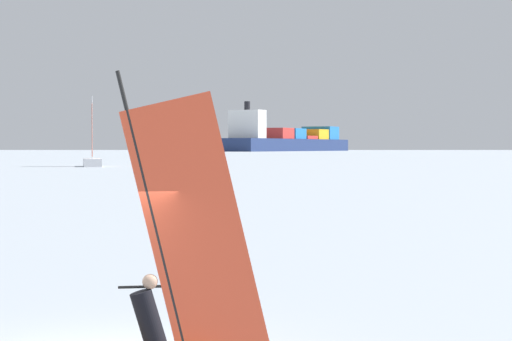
% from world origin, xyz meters
% --- Properties ---
extents(windsurfer, '(2.92, 2.04, 4.24)m').
position_xyz_m(windsurfer, '(1.06, -0.23, 1.12)').
color(windsurfer, orange).
rests_on(windsurfer, ground_plane).
extents(cargo_ship, '(38.68, 179.81, 34.39)m').
position_xyz_m(cargo_ship, '(-252.19, 671.18, 8.04)').
color(cargo_ship, navy).
rests_on(cargo_ship, ground_plane).
extents(small_sailboat, '(7.61, 9.54, 11.33)m').
position_xyz_m(small_sailboat, '(-76.70, 121.34, 0.91)').
color(small_sailboat, white).
rests_on(small_sailboat, ground_plane).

